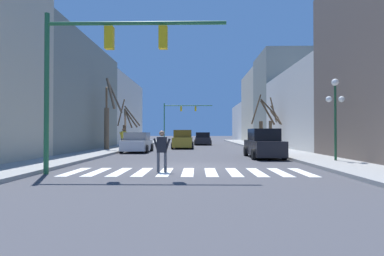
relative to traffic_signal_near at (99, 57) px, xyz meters
name	(u,v)px	position (x,y,z in m)	size (l,w,h in m)	color
ground_plane	(189,167)	(3.32, 2.42, -4.42)	(240.00, 240.00, 0.00)	#424247
sidewalk_left	(37,165)	(-3.65, 2.42, -4.34)	(2.81, 90.00, 0.15)	gray
sidewalk_right	(344,166)	(10.28, 2.42, -4.34)	(2.81, 90.00, 0.15)	gray
building_row_left	(67,97)	(-8.06, 15.49, 0.30)	(6.00, 39.93, 10.66)	#BCB299
building_row_right	(287,106)	(14.69, 25.71, 0.40)	(6.00, 60.72, 11.60)	#66564C
crosswalk_stripes	(188,172)	(3.32, 0.67, -4.41)	(9.45, 2.60, 0.01)	white
traffic_signal_near	(99,57)	(0.00, 0.00, 0.00)	(6.85, 0.28, 6.07)	#236038
traffic_signal_far	(179,113)	(0.48, 40.38, 0.45)	(8.41, 0.28, 6.60)	#236038
street_lamp_right_corner	(335,102)	(10.68, 4.12, -1.33)	(0.95, 0.36, 4.14)	#1E4C2D
car_parked_right_far	(183,140)	(2.28, 18.18, -3.58)	(2.08, 4.37, 1.81)	#A38423
car_at_intersection	(264,144)	(7.78, 7.39, -3.59)	(1.96, 4.47, 1.79)	black
car_parked_left_near	(203,139)	(4.38, 26.70, -3.68)	(2.12, 4.55, 1.58)	black
car_parked_left_mid	(137,143)	(-1.07, 12.51, -3.68)	(2.11, 4.11, 1.57)	silver
pedestrian_near_right_corner	(123,136)	(-3.23, 16.74, -3.21)	(0.68, 0.53, 1.80)	#4C4C51
pedestrian_on_left_sidewalk	(162,148)	(2.29, 0.61, -3.45)	(0.70, 0.22, 1.64)	#4C4C51
street_tree_left_far	(108,118)	(-3.88, 14.02, -1.60)	(1.82, 2.34, 6.05)	brown
street_tree_right_far	(272,128)	(10.70, 17.08, -2.44)	(0.97, 1.97, 4.74)	brown
street_tree_right_near	(126,126)	(-3.05, 17.05, -2.23)	(2.31, 2.34, 4.59)	brown
street_tree_left_near	(263,125)	(10.12, 18.34, -2.12)	(3.17, 0.97, 5.17)	brown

